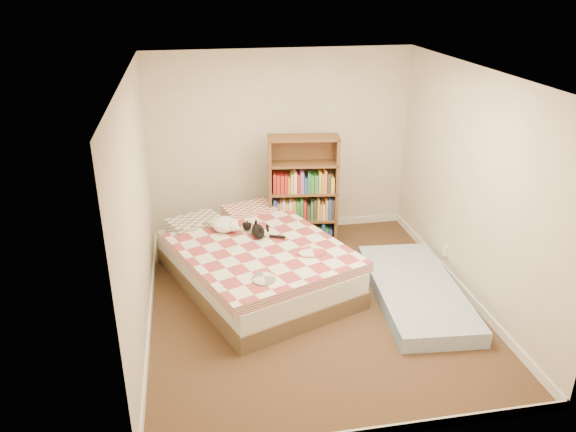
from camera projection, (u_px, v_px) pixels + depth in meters
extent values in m
cube|color=#4F3922|center=(311.00, 303.00, 6.21)|extent=(3.50, 4.00, 0.01)
cube|color=white|center=(316.00, 74.00, 5.21)|extent=(3.50, 4.00, 0.01)
cube|color=beige|center=(281.00, 144.00, 7.52)|extent=(3.50, 0.01, 2.50)
cube|color=beige|center=(377.00, 303.00, 3.91)|extent=(3.50, 0.01, 2.50)
cube|color=beige|center=(137.00, 211.00, 5.42)|extent=(0.01, 4.00, 2.50)
cube|color=beige|center=(473.00, 188.00, 6.00)|extent=(0.01, 4.00, 2.50)
cube|color=white|center=(281.00, 226.00, 7.99)|extent=(3.50, 0.02, 0.10)
cube|color=white|center=(150.00, 315.00, 5.90)|extent=(0.02, 4.00, 0.10)
cube|color=white|center=(458.00, 285.00, 6.48)|extent=(0.02, 4.00, 0.10)
cube|color=white|center=(445.00, 250.00, 6.74)|extent=(0.03, 0.09, 0.13)
cube|color=brown|center=(256.00, 276.00, 6.57)|extent=(2.31, 2.69, 0.20)
cube|color=silver|center=(256.00, 260.00, 6.48)|extent=(2.26, 2.63, 0.23)
cube|color=#AD4047|center=(255.00, 247.00, 6.41)|extent=(2.23, 2.34, 0.11)
cube|color=slate|center=(217.00, 217.00, 7.10)|extent=(0.72, 0.60, 0.17)
cube|color=#AD4047|center=(276.00, 213.00, 7.23)|extent=(0.72, 0.60, 0.17)
cube|color=brown|center=(270.00, 195.00, 7.20)|extent=(0.08, 0.30, 1.49)
cube|color=brown|center=(335.00, 190.00, 7.34)|extent=(0.08, 0.30, 1.49)
cube|color=brown|center=(301.00, 189.00, 7.40)|extent=(0.89, 0.13, 1.49)
cube|color=brown|center=(302.00, 243.00, 7.56)|extent=(0.93, 0.41, 0.03)
cube|color=brown|center=(303.00, 192.00, 7.27)|extent=(0.93, 0.41, 0.03)
cube|color=brown|center=(304.00, 138.00, 6.98)|extent=(0.93, 0.41, 0.03)
cube|color=#7091BA|center=(416.00, 291.00, 6.28)|extent=(1.05, 2.04, 0.18)
ellipsoid|color=black|center=(258.00, 231.00, 6.53)|extent=(0.32, 0.36, 0.11)
sphere|color=black|center=(256.00, 224.00, 6.69)|extent=(0.15, 0.15, 0.10)
cone|color=black|center=(253.00, 220.00, 6.70)|extent=(0.05, 0.05, 0.04)
cone|color=black|center=(258.00, 220.00, 6.71)|extent=(0.05, 0.05, 0.04)
cylinder|color=black|center=(268.00, 241.00, 6.35)|extent=(0.14, 0.17, 0.04)
ellipsoid|color=white|center=(225.00, 224.00, 6.65)|extent=(0.30, 0.34, 0.16)
sphere|color=white|center=(233.00, 226.00, 6.56)|extent=(0.13, 0.13, 0.13)
sphere|color=white|center=(238.00, 228.00, 6.54)|extent=(0.06, 0.06, 0.06)
sphere|color=white|center=(213.00, 224.00, 6.69)|extent=(0.07, 0.07, 0.07)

